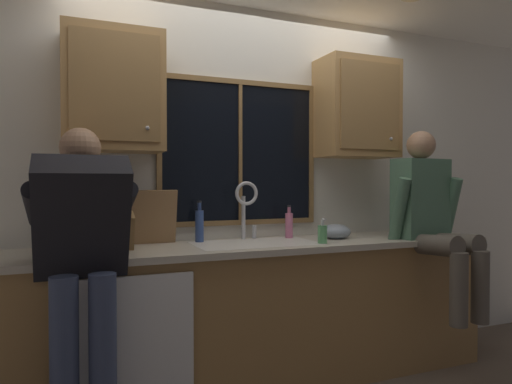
{
  "coord_description": "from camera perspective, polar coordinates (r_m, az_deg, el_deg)",
  "views": [
    {
      "loc": [
        -1.18,
        -3.06,
        1.31
      ],
      "look_at": [
        -0.04,
        -0.3,
        1.25
      ],
      "focal_mm": 32.43,
      "sensor_mm": 36.0,
      "label": 1
    }
  ],
  "objects": [
    {
      "name": "person_standing",
      "position": [
        2.44,
        -20.65,
        -6.84
      ],
      "size": [
        0.53,
        0.66,
        1.6
      ],
      "color": "#384260",
      "rests_on": "floor"
    },
    {
      "name": "countertop",
      "position": [
        3.02,
        0.71,
        -6.69
      ],
      "size": [
        3.27,
        0.62,
        0.04
      ],
      "primitive_type": "cube",
      "color": "beige",
      "rests_on": "lower_cabinet_run"
    },
    {
      "name": "mixing_bowl",
      "position": [
        3.31,
        9.78,
        -4.83
      ],
      "size": [
        0.21,
        0.21,
        0.11
      ],
      "primitive_type": "ellipsoid",
      "color": "#8C99A8",
      "rests_on": "countertop"
    },
    {
      "name": "back_wall",
      "position": [
        3.34,
        -1.79,
        0.51
      ],
      "size": [
        5.61,
        0.12,
        2.55
      ],
      "primitive_type": "cube",
      "color": "silver",
      "rests_on": "floor"
    },
    {
      "name": "person_sitting_on_counter",
      "position": [
        3.42,
        20.76,
        -2.41
      ],
      "size": [
        0.54,
        0.61,
        1.26
      ],
      "color": "#595147",
      "rests_on": "countertop"
    },
    {
      "name": "knife_block",
      "position": [
        2.8,
        -16.13,
        -4.71
      ],
      "size": [
        0.12,
        0.18,
        0.32
      ],
      "color": "olive",
      "rests_on": "countertop"
    },
    {
      "name": "window_mullion_center",
      "position": [
        3.25,
        -1.95,
        4.9
      ],
      "size": [
        0.02,
        0.02,
        0.95
      ],
      "primitive_type": "cube",
      "color": "olive"
    },
    {
      "name": "upper_cabinet_left",
      "position": [
        2.95,
        -17.23,
        11.78
      ],
      "size": [
        0.58,
        0.36,
        0.72
      ],
      "color": "#B2844C"
    },
    {
      "name": "upper_cabinet_right",
      "position": [
        3.56,
        12.35,
        9.97
      ],
      "size": [
        0.58,
        0.36,
        0.72
      ],
      "color": "#B2844C"
    },
    {
      "name": "sink",
      "position": [
        3.03,
        -0.06,
        -8.17
      ],
      "size": [
        0.8,
        0.46,
        0.21
      ],
      "color": "white",
      "rests_on": "lower_cabinet_run"
    },
    {
      "name": "lower_cabinet_run",
      "position": [
        3.13,
        0.56,
        -15.01
      ],
      "size": [
        3.21,
        0.58,
        0.88
      ],
      "primitive_type": "cube",
      "color": "#A07744",
      "rests_on": "floor"
    },
    {
      "name": "window_glass",
      "position": [
        3.26,
        -2.02,
        4.89
      ],
      "size": [
        1.1,
        0.02,
        0.95
      ],
      "primitive_type": "cube",
      "color": "black"
    },
    {
      "name": "window_frame_top",
      "position": [
        3.32,
        -1.97,
        13.4
      ],
      "size": [
        1.17,
        0.02,
        0.04
      ],
      "primitive_type": "cube",
      "color": "olive"
    },
    {
      "name": "window_frame_left",
      "position": [
        3.1,
        -11.86,
        5.06
      ],
      "size": [
        0.03,
        0.02,
        0.95
      ],
      "primitive_type": "cube",
      "color": "olive"
    },
    {
      "name": "cutting_board",
      "position": [
        3.03,
        -12.43,
        -3.04
      ],
      "size": [
        0.28,
        0.09,
        0.35
      ],
      "primitive_type": "cube",
      "rotation": [
        0.21,
        0.0,
        0.0
      ],
      "color": "#997047",
      "rests_on": "countertop"
    },
    {
      "name": "dishwasher_front",
      "position": [
        2.62,
        -14.46,
        -17.93
      ],
      "size": [
        0.6,
        0.02,
        0.74
      ],
      "primitive_type": "cube",
      "color": "white"
    },
    {
      "name": "bottle_green_glass",
      "position": [
        3.08,
        -6.99,
        -4.07
      ],
      "size": [
        0.06,
        0.06,
        0.27
      ],
      "color": "#334C8C",
      "rests_on": "countertop"
    },
    {
      "name": "bottle_tall_clear",
      "position": [
        3.28,
        4.1,
        -4.04
      ],
      "size": [
        0.05,
        0.05,
        0.23
      ],
      "color": "pink",
      "rests_on": "countertop"
    },
    {
      "name": "window_frame_right",
      "position": [
        3.49,
        6.82,
        4.64
      ],
      "size": [
        0.03,
        0.02,
        0.95
      ],
      "primitive_type": "cube",
      "color": "olive"
    },
    {
      "name": "window_frame_bottom",
      "position": [
        3.26,
        -1.95,
        -3.77
      ],
      "size": [
        1.17,
        0.02,
        0.04
      ],
      "primitive_type": "cube",
      "color": "olive"
    },
    {
      "name": "faucet",
      "position": [
        3.16,
        -1.18,
        -1.37
      ],
      "size": [
        0.18,
        0.09,
        0.4
      ],
      "color": "silver",
      "rests_on": "countertop"
    },
    {
      "name": "soap_dispenser",
      "position": [
        3.02,
        8.2,
        -5.13
      ],
      "size": [
        0.06,
        0.07,
        0.16
      ],
      "color": "#59A566",
      "rests_on": "countertop"
    }
  ]
}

